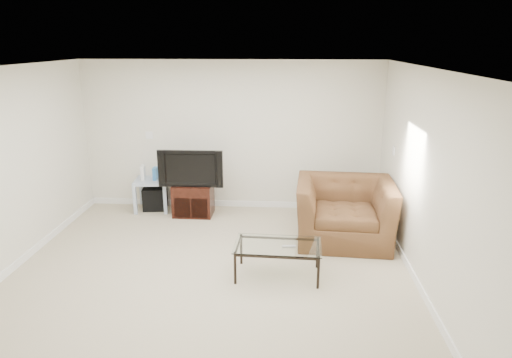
# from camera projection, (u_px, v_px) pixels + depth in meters

# --- Properties ---
(floor) EXTENTS (5.00, 5.00, 0.00)m
(floor) POSITION_uv_depth(u_px,v_px,m) (209.00, 276.00, 5.63)
(floor) COLOR tan
(floor) RESTS_ON ground
(ceiling) EXTENTS (5.00, 5.00, 0.00)m
(ceiling) POSITION_uv_depth(u_px,v_px,m) (202.00, 68.00, 4.90)
(ceiling) COLOR white
(ceiling) RESTS_ON ground
(wall_back) EXTENTS (5.00, 0.02, 2.50)m
(wall_back) POSITION_uv_depth(u_px,v_px,m) (231.00, 136.00, 7.65)
(wall_back) COLOR silver
(wall_back) RESTS_ON ground
(wall_right) EXTENTS (0.02, 5.00, 2.50)m
(wall_right) POSITION_uv_depth(u_px,v_px,m) (427.00, 183.00, 5.11)
(wall_right) COLOR silver
(wall_right) RESTS_ON ground
(plate_back) EXTENTS (0.12, 0.02, 0.12)m
(plate_back) POSITION_uv_depth(u_px,v_px,m) (149.00, 135.00, 7.72)
(plate_back) COLOR white
(plate_back) RESTS_ON wall_back
(plate_right_switch) EXTENTS (0.02, 0.09, 0.13)m
(plate_right_switch) POSITION_uv_depth(u_px,v_px,m) (394.00, 151.00, 6.64)
(plate_right_switch) COLOR white
(plate_right_switch) RESTS_ON wall_right
(plate_right_outlet) EXTENTS (0.02, 0.08, 0.12)m
(plate_right_outlet) POSITION_uv_depth(u_px,v_px,m) (393.00, 219.00, 6.63)
(plate_right_outlet) COLOR white
(plate_right_outlet) RESTS_ON wall_right
(tv_stand) EXTENTS (0.64, 0.45, 0.53)m
(tv_stand) POSITION_uv_depth(u_px,v_px,m) (193.00, 200.00, 7.54)
(tv_stand) COLOR black
(tv_stand) RESTS_ON floor
(dvd_player) EXTENTS (0.37, 0.26, 0.05)m
(dvd_player) POSITION_uv_depth(u_px,v_px,m) (193.00, 190.00, 7.46)
(dvd_player) COLOR black
(dvd_player) RESTS_ON tv_stand
(television) EXTENTS (0.97, 0.20, 0.60)m
(television) POSITION_uv_depth(u_px,v_px,m) (192.00, 167.00, 7.35)
(television) COLOR black
(television) RESTS_ON tv_stand
(side_table) EXTENTS (0.61, 0.61, 0.53)m
(side_table) POSITION_uv_depth(u_px,v_px,m) (153.00, 194.00, 7.81)
(side_table) COLOR silver
(side_table) RESTS_ON floor
(subwoofer) EXTENTS (0.43, 0.43, 0.38)m
(subwoofer) POSITION_uv_depth(u_px,v_px,m) (155.00, 198.00, 7.85)
(subwoofer) COLOR black
(subwoofer) RESTS_ON floor
(game_console) EXTENTS (0.08, 0.18, 0.24)m
(game_console) POSITION_uv_depth(u_px,v_px,m) (143.00, 173.00, 7.67)
(game_console) COLOR white
(game_console) RESTS_ON side_table
(game_case) EXTENTS (0.06, 0.16, 0.21)m
(game_case) POSITION_uv_depth(u_px,v_px,m) (155.00, 174.00, 7.68)
(game_case) COLOR #337FCC
(game_case) RESTS_ON side_table
(recliner) EXTENTS (1.41, 0.96, 1.19)m
(recliner) POSITION_uv_depth(u_px,v_px,m) (345.00, 201.00, 6.49)
(recliner) COLOR #4B2E1C
(recliner) RESTS_ON floor
(coffee_table) EXTENTS (1.08, 0.64, 0.41)m
(coffee_table) POSITION_uv_depth(u_px,v_px,m) (278.00, 260.00, 5.59)
(coffee_table) COLOR black
(coffee_table) RESTS_ON floor
(remote) EXTENTS (0.17, 0.06, 0.02)m
(remote) POSITION_uv_depth(u_px,v_px,m) (289.00, 246.00, 5.46)
(remote) COLOR #B2B2B7
(remote) RESTS_ON coffee_table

